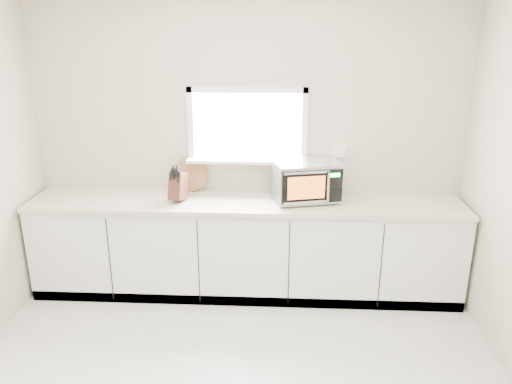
{
  "coord_description": "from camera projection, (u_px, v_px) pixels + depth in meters",
  "views": [
    {
      "loc": [
        0.32,
        -2.55,
        2.45
      ],
      "look_at": [
        0.1,
        1.55,
        1.05
      ],
      "focal_mm": 35.0,
      "sensor_mm": 36.0,
      "label": 1
    }
  ],
  "objects": [
    {
      "name": "microwave",
      "position": [
        306.0,
        179.0,
        4.48
      ],
      "size": [
        0.65,
        0.56,
        0.36
      ],
      "rotation": [
        0.0,
        0.0,
        0.24
      ],
      "color": "black",
      "rests_on": "countertop"
    },
    {
      "name": "coffee_grinder",
      "position": [
        311.0,
        184.0,
        4.58
      ],
      "size": [
        0.16,
        0.16,
        0.24
      ],
      "rotation": [
        0.0,
        0.0,
        -0.17
      ],
      "color": "#A9ABB0",
      "rests_on": "countertop"
    },
    {
      "name": "countertop",
      "position": [
        246.0,
        203.0,
        4.52
      ],
      "size": [
        3.92,
        0.64,
        0.04
      ],
      "primitive_type": "cube",
      "color": "beige",
      "rests_on": "cabinets"
    },
    {
      "name": "back_wall",
      "position": [
        248.0,
        145.0,
        4.66
      ],
      "size": [
        4.0,
        0.17,
        2.7
      ],
      "color": "beige",
      "rests_on": "ground"
    },
    {
      "name": "knife_block",
      "position": [
        178.0,
        185.0,
        4.46
      ],
      "size": [
        0.16,
        0.26,
        0.35
      ],
      "rotation": [
        0.0,
        0.0,
        -0.21
      ],
      "color": "#4E291B",
      "rests_on": "countertop"
    },
    {
      "name": "cabinets",
      "position": [
        246.0,
        248.0,
        4.68
      ],
      "size": [
        3.92,
        0.6,
        0.88
      ],
      "primitive_type": "cube",
      "color": "silver",
      "rests_on": "ground"
    },
    {
      "name": "cutting_board",
      "position": [
        190.0,
        174.0,
        4.72
      ],
      "size": [
        0.33,
        0.08,
        0.33
      ],
      "primitive_type": "cylinder",
      "rotation": [
        1.4,
        0.0,
        0.0
      ],
      "color": "#9C663C",
      "rests_on": "countertop"
    }
  ]
}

